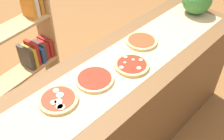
# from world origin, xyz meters

# --- Properties ---
(counter) EXTENTS (2.59, 0.69, 0.93)m
(counter) POSITION_xyz_m (0.00, 0.00, 0.46)
(counter) COLOR brown
(counter) RESTS_ON ground_plane
(parchment_paper) EXTENTS (2.41, 0.43, 0.00)m
(parchment_paper) POSITION_xyz_m (0.00, 0.00, 0.93)
(parchment_paper) COLOR tan
(parchment_paper) RESTS_ON counter
(pizza_mozzarella_0) EXTENTS (0.24, 0.24, 0.03)m
(pizza_mozzarella_0) POSITION_xyz_m (-0.42, 0.05, 0.94)
(pizza_mozzarella_0) COLOR #DBB26B
(pizza_mozzarella_0) RESTS_ON parchment_paper
(pizza_plain_1) EXTENTS (0.26, 0.26, 0.02)m
(pizza_plain_1) POSITION_xyz_m (-0.14, 0.03, 0.94)
(pizza_plain_1) COLOR #E5C17F
(pizza_plain_1) RESTS_ON parchment_paper
(pizza_mushroom_2) EXTENTS (0.25, 0.25, 0.03)m
(pizza_mushroom_2) POSITION_xyz_m (0.14, -0.06, 0.94)
(pizza_mushroom_2) COLOR #DBB26B
(pizza_mushroom_2) RESTS_ON parchment_paper
(pizza_plain_3) EXTENTS (0.25, 0.25, 0.02)m
(pizza_plain_3) POSITION_xyz_m (0.41, 0.08, 0.94)
(pizza_plain_3) COLOR #DBB26B
(pizza_plain_3) RESTS_ON parchment_paper
(watermelon) EXTENTS (0.26, 0.26, 0.26)m
(watermelon) POSITION_xyz_m (1.13, 0.02, 1.06)
(watermelon) COLOR #387A33
(watermelon) RESTS_ON counter
(bookshelf) EXTENTS (0.95, 0.36, 1.43)m
(bookshelf) POSITION_xyz_m (-0.17, 0.98, 0.61)
(bookshelf) COLOR tan
(bookshelf) RESTS_ON ground_plane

